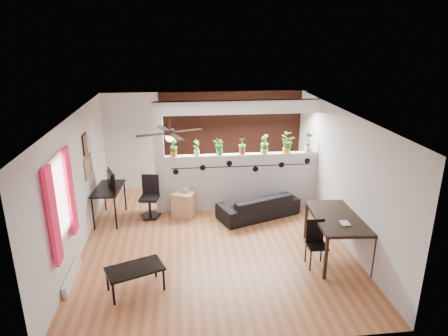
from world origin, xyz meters
The scene contains 28 objects.
room_shell centered at (0.00, 0.00, 1.30)m, with size 6.30×7.10×2.90m.
partition_wall centered at (0.80, 1.50, 0.68)m, with size 3.60×0.18×1.35m, color #BCBCC1.
ceiling_header centered at (0.80, 1.50, 2.45)m, with size 3.60×0.18×0.30m, color silver.
pier_column centered at (-1.11, 1.50, 1.30)m, with size 0.22×0.20×2.60m, color #BCBCC1.
brick_panel centered at (0.80, 2.97, 1.30)m, with size 3.90×0.05×2.60m, color brown.
vine_decal centered at (0.80, 1.40, 1.08)m, with size 3.31×0.01×0.30m.
window_assembly centered at (-2.56, -1.20, 1.51)m, with size 0.09×1.30×1.55m.
baseboard_heater centered at (-2.54, -1.20, 0.09)m, with size 0.08×1.00×0.18m, color silver.
corkboard centered at (-2.58, 0.95, 1.35)m, with size 0.03×0.60×0.45m, color olive.
framed_art centered at (-2.58, 0.90, 1.85)m, with size 0.03×0.34×0.44m.
ceiling_fan centered at (-0.80, -0.30, 2.31)m, with size 1.19×1.19×0.43m.
potted_plant_0 centered at (-0.78, 1.50, 1.56)m, with size 0.26×0.25×0.40m.
potted_plant_1 centered at (-0.25, 1.50, 1.55)m, with size 0.23×0.22×0.38m.
potted_plant_2 centered at (0.27, 1.50, 1.57)m, with size 0.26×0.25×0.41m.
potted_plant_3 centered at (0.80, 1.50, 1.56)m, with size 0.22×0.18×0.40m.
potted_plant_4 centered at (1.33, 1.50, 1.59)m, with size 0.26×0.28×0.45m.
potted_plant_5 centered at (1.85, 1.50, 1.60)m, with size 0.31×0.32×0.47m.
potted_plant_6 centered at (2.38, 1.50, 1.60)m, with size 0.32×0.29×0.48m.
sofa centered at (1.11, 0.96, 0.26)m, with size 1.77×0.70×0.52m, color black.
cube_shelf centered at (-0.59, 1.16, 0.29)m, with size 0.47×0.42×0.58m, color #A98159.
cup centered at (-0.54, 1.16, 0.63)m, with size 0.14×0.14×0.11m, color gray.
computer_desk centered at (-2.25, 1.16, 0.70)m, with size 0.64×1.11×0.77m.
monitor centered at (-2.25, 1.31, 0.87)m, with size 0.06×0.34×0.19m, color black.
office_chair centered at (-1.36, 1.22, 0.42)m, with size 0.50×0.50×0.96m.
dining_table centered at (2.25, -0.93, 0.74)m, with size 1.03×1.59×0.83m.
book centered at (2.15, -1.23, 0.84)m, with size 0.15×0.21×0.02m, color gray.
folding_chair centered at (1.75, -1.13, 0.51)m, with size 0.35×0.35×0.87m.
coffee_table centered at (-1.42, -1.59, 0.38)m, with size 1.02×0.80×0.42m.
Camera 1 is at (-0.60, -7.31, 4.04)m, focal length 32.00 mm.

